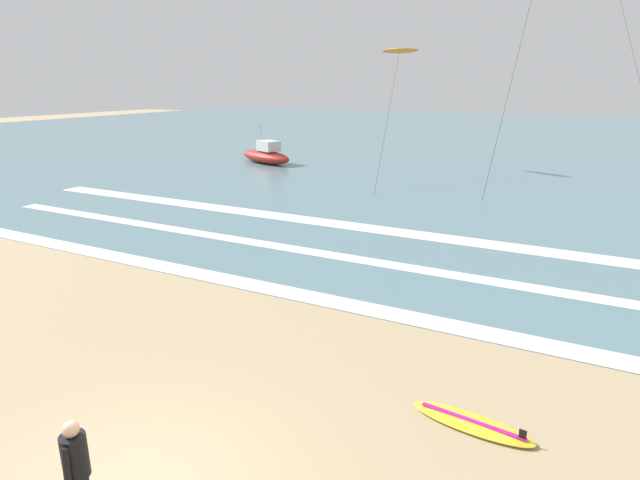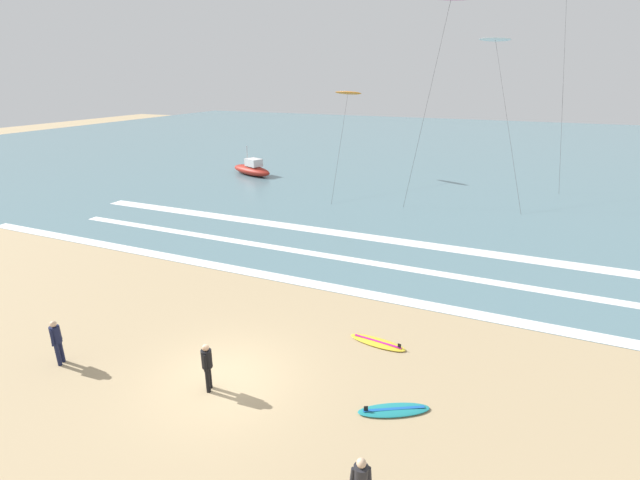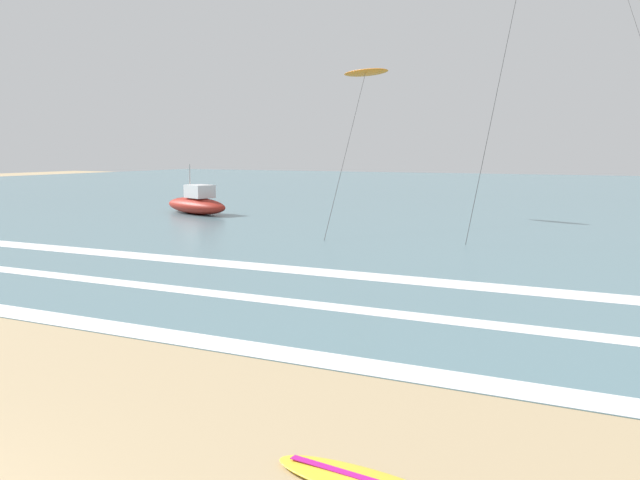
% 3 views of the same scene
% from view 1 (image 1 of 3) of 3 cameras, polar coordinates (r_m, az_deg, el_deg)
% --- Properties ---
extents(ocean_surface, '(140.00, 90.00, 0.01)m').
position_cam_1_polar(ocean_surface, '(56.62, 22.67, 9.86)').
color(ocean_surface, slate).
rests_on(ocean_surface, ground).
extents(wave_foam_shoreline, '(45.55, 0.77, 0.01)m').
position_cam_1_polar(wave_foam_shoreline, '(13.64, 4.86, -7.37)').
color(wave_foam_shoreline, white).
rests_on(wave_foam_shoreline, ocean_surface).
extents(wave_foam_mid_break, '(38.26, 0.66, 0.01)m').
position_cam_1_polar(wave_foam_mid_break, '(16.51, 11.38, -3.26)').
color(wave_foam_mid_break, white).
rests_on(wave_foam_mid_break, ocean_surface).
extents(wave_foam_outer_break, '(38.45, 1.08, 0.01)m').
position_cam_1_polar(wave_foam_outer_break, '(20.34, 9.84, 0.65)').
color(wave_foam_outer_break, white).
rests_on(wave_foam_outer_break, ocean_surface).
extents(surfer_background_far, '(0.32, 0.51, 1.60)m').
position_cam_1_polar(surfer_background_far, '(7.81, -24.84, -21.28)').
color(surfer_background_far, black).
rests_on(surfer_background_far, ground).
extents(surfboard_left_pile, '(2.15, 0.83, 0.25)m').
position_cam_1_polar(surfboard_left_pile, '(9.76, 16.11, -18.49)').
color(surfboard_left_pile, yellow).
rests_on(surfboard_left_pile, ground).
extents(kite_orange_mid_center, '(4.41, 11.74, 7.77)m').
position_cam_1_polar(kite_orange_mid_center, '(37.67, 8.59, 19.52)').
color(kite_orange_mid_center, orange).
rests_on(kite_orange_mid_center, ground).
extents(offshore_boat, '(5.45, 3.56, 2.70)m').
position_cam_1_polar(offshore_boat, '(38.08, -5.86, 9.10)').
color(offshore_boat, maroon).
rests_on(offshore_boat, ground).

